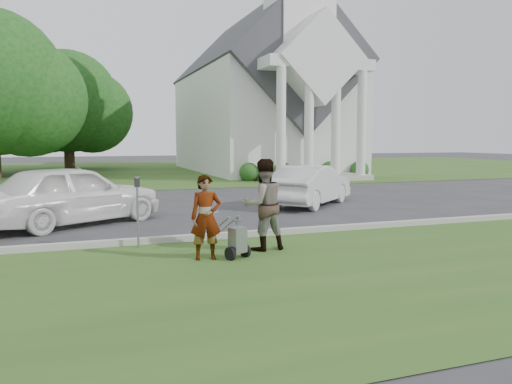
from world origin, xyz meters
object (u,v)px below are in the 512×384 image
striping_cart (237,241)px  car_d (311,185)px  person_left (206,218)px  person_right (263,205)px  tree_back (67,106)px  parking_meter_near (137,203)px  church (262,87)px  car_b (72,194)px

striping_cart → car_d: 8.15m
person_left → car_d: size_ratio=0.38×
person_right → tree_back: bearing=-87.9°
person_right → parking_meter_near: size_ratio=1.24×
church → person_left: church is taller
person_left → car_d: person_left is taller
car_d → striping_cart: bearing=102.3°
tree_back → parking_meter_near: tree_back is taller
tree_back → person_left: bearing=-84.8°
car_b → tree_back: bearing=-28.9°
parking_meter_near → tree_back: bearing=93.4°
car_d → parking_meter_near: bearing=85.9°
tree_back → car_b: size_ratio=2.00×
striping_cart → person_left: 0.74m
parking_meter_near → car_b: (-1.31, 3.55, -0.13)m
tree_back → person_left: tree_back is taller
tree_back → striping_cart: (3.43, -31.38, -4.37)m
striping_cart → person_left: bearing=141.4°
person_right → car_b: bearing=-56.8°
striping_cart → car_d: car_d is taller
tree_back → car_d: (8.19, -24.77, -4.03)m
parking_meter_near → car_d: (6.43, 5.00, -0.25)m
church → person_right: size_ratio=12.85×
person_right → striping_cart: bearing=31.1°
church → person_right: (-8.86, -23.96, -5.00)m
church → person_right: 26.03m
car_b → church: bearing=-62.9°
tree_back → striping_cart: bearing=-83.8°
church → parking_meter_near: church is taller
person_left → car_b: bearing=122.2°
tree_back → person_right: size_ratio=5.12×
church → tree_back: (-13.01, 6.87, -1.21)m
tree_back → car_d: bearing=-71.7°
church → striping_cart: (-9.58, -24.50, -5.58)m
church → person_left: (-10.16, -24.36, -5.14)m
parking_meter_near → car_b: bearing=110.3°
parking_meter_near → car_b: 3.79m
person_left → parking_meter_near: bearing=133.3°
church → person_right: church is taller
person_right → parking_meter_near: bearing=-29.6°
car_b → parking_meter_near: bearing=170.4°
person_left → person_right: bearing=23.6°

